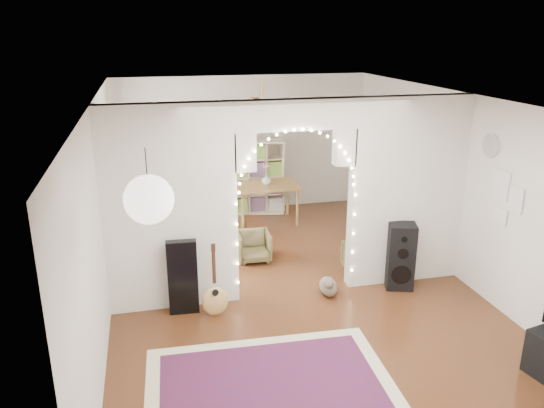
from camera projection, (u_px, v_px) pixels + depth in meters
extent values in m
plane|color=black|center=(293.00, 290.00, 7.55)|extent=(7.50, 7.50, 0.00)
cube|color=white|center=(296.00, 99.00, 6.70)|extent=(5.00, 7.50, 0.02)
cube|color=silver|center=(244.00, 144.00, 10.59)|extent=(5.00, 0.02, 2.70)
cube|color=silver|center=(443.00, 361.00, 3.66)|extent=(5.00, 0.02, 2.70)
cube|color=silver|center=(101.00, 215.00, 6.57)|extent=(0.02, 7.50, 2.70)
cube|color=silver|center=(460.00, 188.00, 7.68)|extent=(0.02, 7.50, 2.70)
cube|color=silver|center=(170.00, 209.00, 6.76)|extent=(1.70, 0.20, 2.70)
cube|color=silver|center=(407.00, 192.00, 7.49)|extent=(1.70, 0.20, 2.70)
cube|color=silver|center=(296.00, 115.00, 6.77)|extent=(1.60, 0.20, 0.40)
cube|color=white|center=(110.00, 168.00, 8.19)|extent=(0.04, 1.20, 1.40)
cylinder|color=white|center=(491.00, 145.00, 6.89)|extent=(0.03, 0.31, 0.31)
sphere|color=white|center=(149.00, 199.00, 4.21)|extent=(0.40, 0.40, 0.40)
cube|color=maroon|center=(272.00, 389.00, 5.46)|extent=(2.66, 2.04, 0.02)
cube|color=black|center=(183.00, 277.00, 6.82)|extent=(0.39, 0.15, 1.00)
ellipsoid|color=tan|center=(215.00, 291.00, 6.78)|extent=(0.36, 0.22, 0.41)
cube|color=black|center=(214.00, 266.00, 6.67)|extent=(0.04, 0.04, 0.47)
cube|color=black|center=(213.00, 248.00, 6.59)|extent=(0.06, 0.04, 0.10)
ellipsoid|color=brown|center=(328.00, 287.00, 7.37)|extent=(0.34, 0.42, 0.26)
sphere|color=brown|center=(329.00, 283.00, 7.19)|extent=(0.19, 0.19, 0.15)
cone|color=brown|center=(326.00, 278.00, 7.16)|extent=(0.05, 0.05, 0.05)
cone|color=brown|center=(331.00, 278.00, 7.17)|extent=(0.05, 0.05, 0.05)
cylinder|color=brown|center=(328.00, 286.00, 7.59)|extent=(0.12, 0.24, 0.08)
cube|color=black|center=(401.00, 256.00, 7.50)|extent=(0.45, 0.42, 0.96)
cylinder|color=black|center=(401.00, 275.00, 7.41)|extent=(0.27, 0.10, 0.28)
cylinder|color=black|center=(403.00, 254.00, 7.31)|extent=(0.15, 0.06, 0.15)
cylinder|color=black|center=(404.00, 240.00, 7.24)|extent=(0.09, 0.04, 0.09)
cube|color=beige|center=(248.00, 177.00, 10.55)|extent=(1.49, 0.66, 1.48)
cube|color=brown|center=(266.00, 186.00, 10.00)|extent=(1.22, 0.83, 0.05)
cylinder|color=brown|center=(243.00, 212.00, 9.70)|extent=(0.05, 0.05, 0.70)
cylinder|color=brown|center=(297.00, 208.00, 9.95)|extent=(0.05, 0.05, 0.70)
cylinder|color=brown|center=(236.00, 202.00, 10.29)|extent=(0.05, 0.05, 0.70)
cylinder|color=brown|center=(288.00, 198.00, 10.54)|extent=(0.05, 0.05, 0.70)
imported|color=white|center=(266.00, 179.00, 9.96)|extent=(0.19, 0.19, 0.19)
imported|color=brown|center=(254.00, 246.00, 8.47)|extent=(0.52, 0.54, 0.47)
imported|color=brown|center=(361.00, 258.00, 8.06)|extent=(0.50, 0.52, 0.46)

